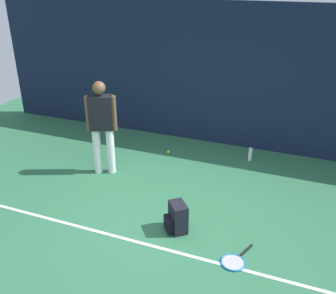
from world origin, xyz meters
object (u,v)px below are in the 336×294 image
tennis_racket (234,261)px  water_bottle (250,154)px  tennis_player (102,123)px  backpack (177,218)px  tennis_ball_near_player (113,144)px  tennis_ball_by_fence (169,152)px

tennis_racket → water_bottle: bearing=-152.3°
tennis_player → tennis_racket: size_ratio=2.68×
water_bottle → tennis_racket: bearing=-83.3°
water_bottle → backpack: bearing=-102.5°
tennis_ball_near_player → tennis_ball_by_fence: size_ratio=1.00×
tennis_ball_near_player → tennis_racket: bearing=-38.8°
tennis_ball_near_player → water_bottle: (2.80, 0.38, 0.10)m
tennis_ball_by_fence → backpack: bearing=-65.9°
tennis_player → water_bottle: (2.38, 1.43, -0.84)m
tennis_player → tennis_ball_by_fence: 1.67m
tennis_player → tennis_ball_by_fence: (0.80, 1.13, -0.93)m
backpack → water_bottle: backpack is taller
backpack → tennis_ball_near_player: size_ratio=6.67×
tennis_racket → water_bottle: size_ratio=2.45×
backpack → tennis_ball_by_fence: size_ratio=6.67×
backpack → water_bottle: bearing=127.1°
tennis_ball_by_fence → water_bottle: (1.58, 0.30, 0.10)m
tennis_ball_by_fence → tennis_player: bearing=-125.4°
tennis_ball_near_player → water_bottle: 2.82m
tennis_racket → backpack: size_ratio=1.44×
tennis_ball_near_player → tennis_ball_by_fence: bearing=3.6°
tennis_racket → water_bottle: 2.92m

